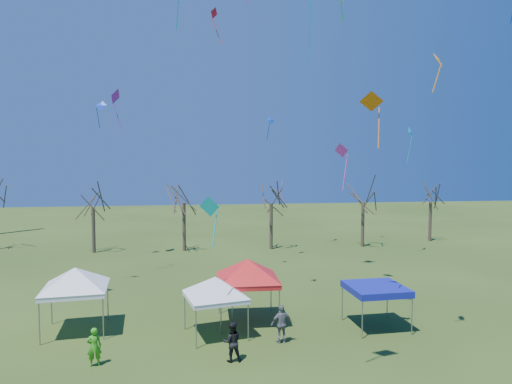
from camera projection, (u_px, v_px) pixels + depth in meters
ground at (230, 358)px, 19.99m from camera, size 140.00×140.00×0.00m
tree_1 at (93, 191)px, 42.44m from camera, size 3.42×3.42×7.54m
tree_2 at (184, 185)px, 43.31m from camera, size 3.71×3.71×8.18m
tree_3 at (271, 187)px, 44.17m from camera, size 3.59×3.59×7.91m
tree_4 at (363, 186)px, 45.42m from camera, size 3.58×3.58×7.89m
tree_5 at (431, 188)px, 48.65m from camera, size 3.39×3.39×7.46m
tent_white_west at (75, 272)px, 22.85m from camera, size 4.28×4.28×3.80m
tent_white_mid at (215, 281)px, 22.40m from camera, size 3.76×3.76×3.39m
tent_red at (248, 263)px, 24.23m from camera, size 4.48×4.48×3.95m
tent_blue at (376, 289)px, 23.49m from camera, size 2.93×2.93×2.20m
person_dark at (232, 342)px, 19.60m from camera, size 0.83×0.65×1.71m
person_green at (94, 347)px, 19.16m from camera, size 0.67×0.51×1.64m
person_grey at (282, 324)px, 21.56m from camera, size 1.13×0.61×1.83m
kite_1 at (210, 207)px, 20.83m from camera, size 1.05×0.77×2.30m
kite_13 at (101, 106)px, 37.95m from camera, size 0.95×0.67×2.28m
kite_12 at (411, 133)px, 40.29m from camera, size 1.03×1.01×3.34m
kite_17 at (342, 151)px, 28.30m from camera, size 0.96×1.01×2.95m
kite_2 at (115, 96)px, 38.49m from camera, size 1.09×1.57×3.58m
kite_22 at (281, 185)px, 43.88m from camera, size 0.86×0.93×2.79m
kite_25 at (438, 60)px, 19.92m from camera, size 0.89×0.92×1.80m
kite_26 at (214, 14)px, 37.92m from camera, size 1.07×1.14×2.97m
kite_19 at (271, 121)px, 38.18m from camera, size 0.85×0.66×2.05m
kite_27 at (372, 102)px, 20.61m from camera, size 1.29×1.11×2.62m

